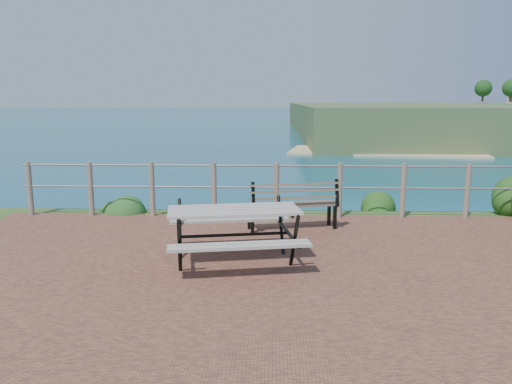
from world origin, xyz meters
TOP-DOWN VIEW (x-y plane):
  - ground at (0.00, 0.00)m, footprint 10.00×7.00m
  - ocean at (0.00, 200.00)m, footprint 1200.00×1200.00m
  - safety_railing at (0.00, 3.35)m, footprint 9.40×0.10m
  - picnic_table at (-0.57, 0.73)m, footprint 1.81×1.47m
  - park_bench at (0.26, 2.48)m, footprint 1.57×0.73m
  - shrub_lip_west at (-3.08, 3.79)m, footprint 0.75×0.75m
  - shrub_lip_east at (1.96, 4.26)m, footprint 0.71×0.71m

SIDE VIEW (x-z plane):
  - ground at x=0.00m, z-range -0.06..0.06m
  - ocean at x=0.00m, z-range 0.00..0.00m
  - shrub_lip_west at x=-3.08m, z-range -0.24..0.24m
  - shrub_lip_east at x=1.96m, z-range -0.21..0.21m
  - picnic_table at x=-0.57m, z-range 0.10..0.83m
  - park_bench at x=0.26m, z-range 0.14..0.99m
  - safety_railing at x=0.00m, z-range 0.07..1.07m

